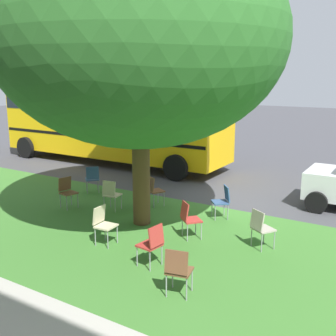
{
  "coord_description": "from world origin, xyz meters",
  "views": [
    {
      "loc": [
        -4.8,
        10.5,
        3.71
      ],
      "look_at": [
        0.72,
        1.51,
        1.3
      ],
      "focal_mm": 43.37,
      "sensor_mm": 36.0,
      "label": 1
    }
  ],
  "objects_px": {
    "chair_7": "(111,193)",
    "chair_9": "(67,190)",
    "chair_3": "(189,217)",
    "chair_4": "(92,177)",
    "chair_0": "(152,242)",
    "chair_1": "(154,189)",
    "chair_6": "(223,199)",
    "chair_8": "(103,222)",
    "school_bus": "(111,122)",
    "street_tree": "(139,39)",
    "chair_5": "(178,268)",
    "chair_2": "(261,226)"
  },
  "relations": [
    {
      "from": "chair_7",
      "to": "chair_9",
      "type": "bearing_deg",
      "value": 18.52
    },
    {
      "from": "chair_3",
      "to": "chair_4",
      "type": "xyz_separation_m",
      "value": [
        4.46,
        -1.68,
        0.0
      ]
    },
    {
      "from": "chair_0",
      "to": "chair_9",
      "type": "height_order",
      "value": "same"
    },
    {
      "from": "chair_0",
      "to": "chair_7",
      "type": "bearing_deg",
      "value": -38.04
    },
    {
      "from": "chair_1",
      "to": "chair_6",
      "type": "xyz_separation_m",
      "value": [
        -2.13,
        -0.1,
        0.0
      ]
    },
    {
      "from": "chair_1",
      "to": "chair_8",
      "type": "height_order",
      "value": "same"
    },
    {
      "from": "chair_0",
      "to": "school_bus",
      "type": "xyz_separation_m",
      "value": [
        7.03,
        -7.35,
        1.24
      ]
    },
    {
      "from": "chair_1",
      "to": "chair_7",
      "type": "bearing_deg",
      "value": 51.96
    },
    {
      "from": "street_tree",
      "to": "chair_9",
      "type": "xyz_separation_m",
      "value": [
        2.56,
        0.07,
        -4.01
      ]
    },
    {
      "from": "chair_8",
      "to": "chair_9",
      "type": "xyz_separation_m",
      "value": [
        2.6,
        -1.48,
        0.0
      ]
    },
    {
      "from": "chair_6",
      "to": "chair_8",
      "type": "bearing_deg",
      "value": 62.33
    },
    {
      "from": "school_bus",
      "to": "chair_1",
      "type": "bearing_deg",
      "value": 140.16
    },
    {
      "from": "school_bus",
      "to": "chair_9",
      "type": "bearing_deg",
      "value": 117.61
    },
    {
      "from": "chair_4",
      "to": "chair_8",
      "type": "distance_m",
      "value": 4.22
    },
    {
      "from": "chair_3",
      "to": "school_bus",
      "type": "height_order",
      "value": "school_bus"
    },
    {
      "from": "chair_3",
      "to": "chair_6",
      "type": "height_order",
      "value": "same"
    },
    {
      "from": "chair_4",
      "to": "chair_1",
      "type": "bearing_deg",
      "value": 177.86
    },
    {
      "from": "chair_5",
      "to": "chair_6",
      "type": "bearing_deg",
      "value": -76.41
    },
    {
      "from": "chair_4",
      "to": "school_bus",
      "type": "bearing_deg",
      "value": -58.16
    },
    {
      "from": "street_tree",
      "to": "chair_1",
      "type": "height_order",
      "value": "street_tree"
    },
    {
      "from": "chair_2",
      "to": "chair_6",
      "type": "relative_size",
      "value": 1.0
    },
    {
      "from": "chair_6",
      "to": "chair_3",
      "type": "bearing_deg",
      "value": 86.6
    },
    {
      "from": "chair_9",
      "to": "chair_8",
      "type": "bearing_deg",
      "value": 150.41
    },
    {
      "from": "chair_1",
      "to": "chair_7",
      "type": "height_order",
      "value": "same"
    },
    {
      "from": "street_tree",
      "to": "chair_6",
      "type": "relative_size",
      "value": 8.05
    },
    {
      "from": "chair_3",
      "to": "chair_1",
      "type": "bearing_deg",
      "value": -38.01
    },
    {
      "from": "street_tree",
      "to": "chair_2",
      "type": "relative_size",
      "value": 8.05
    },
    {
      "from": "chair_0",
      "to": "chair_7",
      "type": "xyz_separation_m",
      "value": [
        2.88,
        -2.26,
        0.0
      ]
    },
    {
      "from": "chair_2",
      "to": "chair_1",
      "type": "bearing_deg",
      "value": -19.29
    },
    {
      "from": "chair_0",
      "to": "chair_2",
      "type": "bearing_deg",
      "value": -127.81
    },
    {
      "from": "chair_1",
      "to": "chair_3",
      "type": "distance_m",
      "value": 2.57
    },
    {
      "from": "chair_2",
      "to": "chair_9",
      "type": "relative_size",
      "value": 1.0
    },
    {
      "from": "chair_3",
      "to": "chair_5",
      "type": "bearing_deg",
      "value": 114.63
    },
    {
      "from": "chair_4",
      "to": "chair_6",
      "type": "xyz_separation_m",
      "value": [
        -4.56,
        -0.01,
        0.0
      ]
    },
    {
      "from": "chair_8",
      "to": "chair_6",
      "type": "bearing_deg",
      "value": -117.67
    },
    {
      "from": "chair_5",
      "to": "school_bus",
      "type": "xyz_separation_m",
      "value": [
        8.02,
        -8.03,
        1.24
      ]
    },
    {
      "from": "chair_0",
      "to": "chair_8",
      "type": "xyz_separation_m",
      "value": [
        1.55,
        -0.36,
        0.0
      ]
    },
    {
      "from": "chair_4",
      "to": "chair_6",
      "type": "bearing_deg",
      "value": -179.89
    },
    {
      "from": "chair_7",
      "to": "chair_8",
      "type": "height_order",
      "value": "same"
    },
    {
      "from": "chair_2",
      "to": "chair_9",
      "type": "bearing_deg",
      "value": 1.36
    },
    {
      "from": "chair_0",
      "to": "chair_4",
      "type": "height_order",
      "value": "same"
    },
    {
      "from": "chair_5",
      "to": "chair_8",
      "type": "relative_size",
      "value": 1.0
    },
    {
      "from": "chair_0",
      "to": "chair_6",
      "type": "distance_m",
      "value": 3.34
    },
    {
      "from": "chair_5",
      "to": "street_tree",
      "type": "bearing_deg",
      "value": -45.05
    },
    {
      "from": "chair_6",
      "to": "school_bus",
      "type": "height_order",
      "value": "school_bus"
    },
    {
      "from": "chair_3",
      "to": "chair_8",
      "type": "bearing_deg",
      "value": 41.58
    },
    {
      "from": "chair_5",
      "to": "school_bus",
      "type": "bearing_deg",
      "value": -45.03
    },
    {
      "from": "chair_4",
      "to": "chair_8",
      "type": "height_order",
      "value": "same"
    },
    {
      "from": "chair_0",
      "to": "chair_3",
      "type": "xyz_separation_m",
      "value": [
        0.08,
        -1.66,
        0.0
      ]
    },
    {
      "from": "chair_3",
      "to": "chair_0",
      "type": "bearing_deg",
      "value": 92.91
    }
  ]
}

